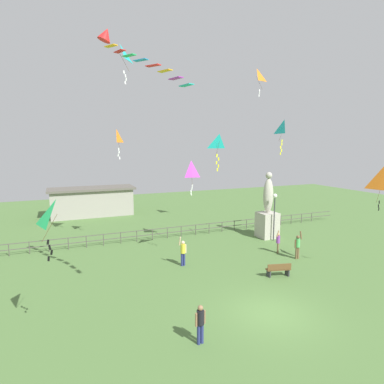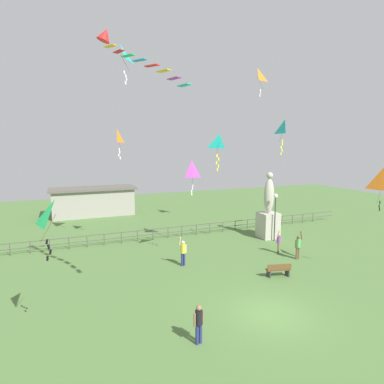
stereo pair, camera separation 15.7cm
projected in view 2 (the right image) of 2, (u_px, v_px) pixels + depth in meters
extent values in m
plane|color=#4C7038|center=(270.00, 314.00, 15.42)|extent=(80.00, 80.00, 0.00)
cube|color=#B2AD9E|center=(268.00, 225.00, 28.08)|extent=(1.56, 1.56, 2.21)
ellipsoid|color=#B2AD9E|center=(269.00, 196.00, 27.71)|extent=(0.90, 0.76, 2.99)
sphere|color=#B2AD9E|center=(270.00, 175.00, 27.46)|extent=(0.56, 0.56, 0.56)
cylinder|color=#38383D|center=(275.00, 219.00, 27.01)|extent=(0.10, 0.10, 3.68)
sphere|color=white|center=(276.00, 196.00, 26.73)|extent=(0.36, 0.36, 0.36)
cube|color=brown|center=(278.00, 269.00, 19.76)|extent=(1.55, 0.75, 0.06)
cube|color=brown|center=(279.00, 267.00, 19.55)|extent=(1.47, 0.42, 0.36)
cube|color=#333338|center=(269.00, 273.00, 19.71)|extent=(0.08, 0.36, 0.45)
cube|color=#333338|center=(287.00, 272.00, 19.88)|extent=(0.08, 0.36, 0.45)
cylinder|color=navy|center=(182.00, 260.00, 21.50)|extent=(0.15, 0.15, 0.87)
cylinder|color=navy|center=(184.00, 259.00, 21.59)|extent=(0.15, 0.15, 0.87)
cylinder|color=gold|center=(183.00, 249.00, 21.44)|extent=(0.32, 0.32, 0.61)
sphere|color=beige|center=(183.00, 243.00, 21.38)|extent=(0.23, 0.23, 0.23)
cylinder|color=beige|center=(180.00, 241.00, 21.30)|extent=(0.14, 0.25, 0.59)
cylinder|color=beige|center=(186.00, 249.00, 21.56)|extent=(0.10, 0.10, 0.58)
cylinder|color=brown|center=(278.00, 248.00, 23.99)|extent=(0.13, 0.13, 0.77)
cylinder|color=brown|center=(278.00, 248.00, 24.14)|extent=(0.13, 0.13, 0.77)
cylinder|color=purple|center=(279.00, 240.00, 23.97)|extent=(0.28, 0.28, 0.55)
sphere|color=tan|center=(279.00, 235.00, 23.92)|extent=(0.21, 0.21, 0.21)
cylinder|color=tan|center=(278.00, 234.00, 23.73)|extent=(0.23, 0.20, 0.52)
cylinder|color=tan|center=(279.00, 239.00, 24.16)|extent=(0.08, 0.08, 0.52)
cylinder|color=navy|center=(200.00, 333.00, 13.11)|extent=(0.14, 0.14, 0.84)
cylinder|color=navy|center=(197.00, 335.00, 13.02)|extent=(0.14, 0.14, 0.84)
cylinder|color=black|center=(199.00, 318.00, 12.96)|extent=(0.31, 0.31, 0.59)
sphere|color=#8C6647|center=(199.00, 308.00, 12.90)|extent=(0.22, 0.22, 0.22)
cylinder|color=#8C6647|center=(203.00, 317.00, 13.08)|extent=(0.09, 0.09, 0.56)
cylinder|color=#8C6647|center=(195.00, 320.00, 12.85)|extent=(0.09, 0.09, 0.56)
cylinder|color=brown|center=(299.00, 253.00, 22.84)|extent=(0.15, 0.15, 0.86)
cylinder|color=brown|center=(297.00, 253.00, 22.77)|extent=(0.15, 0.15, 0.86)
cylinder|color=#4CB259|center=(298.00, 243.00, 22.70)|extent=(0.32, 0.32, 0.61)
sphere|color=brown|center=(298.00, 237.00, 22.63)|extent=(0.23, 0.23, 0.23)
cylinder|color=brown|center=(301.00, 235.00, 22.66)|extent=(0.10, 0.23, 0.59)
cylinder|color=brown|center=(296.00, 244.00, 22.61)|extent=(0.09, 0.09, 0.58)
pyramid|color=orange|center=(257.00, 76.00, 27.74)|extent=(0.99, 0.90, 1.18)
cylinder|color=#4C381E|center=(260.00, 83.00, 27.56)|extent=(0.21, 0.68, 1.18)
cube|color=white|center=(260.00, 90.00, 27.70)|extent=(0.10, 0.02, 0.21)
cube|color=white|center=(260.00, 93.00, 27.72)|extent=(0.10, 0.05, 0.20)
cube|color=white|center=(260.00, 95.00, 27.71)|extent=(0.09, 0.02, 0.20)
pyramid|color=#19B2B2|center=(219.00, 141.00, 19.96)|extent=(1.18, 0.65, 0.91)
cylinder|color=#4C381E|center=(218.00, 149.00, 20.13)|extent=(0.11, 0.29, 0.91)
cube|color=yellow|center=(217.00, 156.00, 20.14)|extent=(0.10, 0.03, 0.21)
cube|color=yellow|center=(219.00, 159.00, 20.30)|extent=(0.10, 0.02, 0.20)
cube|color=yellow|center=(217.00, 163.00, 20.17)|extent=(0.10, 0.01, 0.21)
cube|color=yellow|center=(218.00, 166.00, 20.36)|extent=(0.09, 0.03, 0.20)
cube|color=yellow|center=(217.00, 170.00, 20.31)|extent=(0.08, 0.02, 0.20)
pyramid|color=#B22DB2|center=(192.00, 169.00, 25.53)|extent=(0.97, 0.66, 1.33)
cylinder|color=#4C381E|center=(192.00, 178.00, 25.39)|extent=(0.11, 0.50, 1.33)
cube|color=white|center=(193.00, 186.00, 25.53)|extent=(0.09, 0.02, 0.20)
cube|color=white|center=(192.00, 189.00, 25.53)|extent=(0.11, 0.03, 0.21)
cube|color=white|center=(192.00, 191.00, 25.48)|extent=(0.09, 0.04, 0.20)
cube|color=white|center=(192.00, 194.00, 25.52)|extent=(0.12, 0.03, 0.21)
cylinder|color=#4C381E|center=(381.00, 191.00, 19.19)|extent=(0.68, 0.16, 1.43)
cube|color=black|center=(380.00, 202.00, 19.33)|extent=(0.09, 0.03, 0.20)
cube|color=black|center=(379.00, 206.00, 19.28)|extent=(0.10, 0.04, 0.20)
cube|color=black|center=(379.00, 210.00, 19.42)|extent=(0.11, 0.05, 0.21)
pyramid|color=#19B2B2|center=(120.00, 54.00, 21.02)|extent=(1.14, 1.29, 1.15)
cylinder|color=#4C381E|center=(125.00, 63.00, 21.05)|extent=(0.55, 0.36, 1.15)
cube|color=white|center=(124.00, 72.00, 21.08)|extent=(0.10, 0.03, 0.21)
cube|color=white|center=(126.00, 76.00, 21.19)|extent=(0.11, 0.02, 0.21)
cube|color=white|center=(126.00, 80.00, 21.26)|extent=(0.11, 0.04, 0.21)
cube|color=white|center=(126.00, 83.00, 21.23)|extent=(0.09, 0.04, 0.20)
pyramid|color=#1EB759|center=(56.00, 214.00, 12.52)|extent=(0.89, 1.05, 1.02)
cylinder|color=#4C381E|center=(48.00, 228.00, 12.39)|extent=(0.62, 0.22, 1.02)
cube|color=black|center=(47.00, 242.00, 12.40)|extent=(0.12, 0.01, 0.21)
cube|color=black|center=(49.00, 247.00, 12.47)|extent=(0.11, 0.02, 0.21)
cube|color=black|center=(50.00, 252.00, 12.55)|extent=(0.11, 0.03, 0.21)
cube|color=black|center=(47.00, 258.00, 12.48)|extent=(0.10, 0.02, 0.20)
pyramid|color=orange|center=(117.00, 136.00, 24.36)|extent=(0.72, 0.79, 1.03)
cylinder|color=#4C381E|center=(119.00, 143.00, 24.39)|extent=(0.26, 0.21, 1.03)
cube|color=white|center=(119.00, 149.00, 24.47)|extent=(0.08, 0.01, 0.20)
cube|color=white|center=(120.00, 152.00, 24.52)|extent=(0.11, 0.02, 0.21)
cube|color=white|center=(119.00, 155.00, 24.48)|extent=(0.11, 0.03, 0.21)
cube|color=white|center=(120.00, 158.00, 24.61)|extent=(0.09, 0.02, 0.20)
pyramid|color=#19B2B2|center=(285.00, 127.00, 22.72)|extent=(0.56, 1.21, 1.00)
cylinder|color=#4C381E|center=(282.00, 134.00, 22.75)|extent=(0.39, 0.07, 1.00)
cube|color=yellow|center=(282.00, 141.00, 22.90)|extent=(0.12, 0.02, 0.21)
cube|color=yellow|center=(282.00, 144.00, 22.93)|extent=(0.09, 0.01, 0.20)
cube|color=yellow|center=(281.00, 147.00, 22.83)|extent=(0.10, 0.05, 0.20)
cube|color=yellow|center=(282.00, 150.00, 22.99)|extent=(0.08, 0.01, 0.20)
cube|color=yellow|center=(281.00, 154.00, 22.90)|extent=(0.10, 0.03, 0.20)
cone|color=red|center=(105.00, 35.00, 14.47)|extent=(0.85, 0.72, 0.73)
cube|color=yellow|center=(110.00, 46.00, 14.36)|extent=(0.54, 0.68, 0.03)
cube|color=red|center=(119.00, 51.00, 13.98)|extent=(0.45, 0.69, 0.03)
cube|color=#1EB759|center=(128.00, 56.00, 13.60)|extent=(0.54, 0.68, 0.03)
cube|color=#198CD1|center=(140.00, 60.00, 13.27)|extent=(0.57, 0.67, 0.03)
cube|color=red|center=(152.00, 66.00, 12.97)|extent=(0.57, 0.67, 0.03)
cube|color=yellow|center=(164.00, 71.00, 12.62)|extent=(0.48, 0.69, 0.03)
cube|color=#B22DB2|center=(174.00, 78.00, 12.21)|extent=(0.42, 0.69, 0.03)
cube|color=#19B2B2|center=(185.00, 85.00, 11.76)|extent=(0.40, 0.69, 0.03)
cylinder|color=#4C4742|center=(10.00, 250.00, 23.45)|extent=(0.06, 0.06, 0.95)
cylinder|color=#4C4742|center=(30.00, 247.00, 23.95)|extent=(0.06, 0.06, 0.95)
cylinder|color=#4C4742|center=(50.00, 245.00, 24.44)|extent=(0.06, 0.06, 0.95)
cylinder|color=#4C4742|center=(69.00, 243.00, 24.96)|extent=(0.06, 0.06, 0.95)
cylinder|color=#4C4742|center=(87.00, 241.00, 25.46)|extent=(0.06, 0.06, 0.95)
cylinder|color=#4C4742|center=(104.00, 240.00, 25.95)|extent=(0.06, 0.06, 0.95)
cylinder|color=#4C4742|center=(121.00, 238.00, 26.46)|extent=(0.06, 0.06, 0.95)
cylinder|color=#4C4742|center=(137.00, 236.00, 26.96)|extent=(0.06, 0.06, 0.95)
cylinder|color=#4C4742|center=(153.00, 234.00, 27.46)|extent=(0.06, 0.06, 0.95)
cylinder|color=#4C4742|center=(168.00, 233.00, 27.96)|extent=(0.06, 0.06, 0.95)
cylinder|color=#4C4742|center=(182.00, 231.00, 28.44)|extent=(0.06, 0.06, 0.95)
cylinder|color=#4C4742|center=(196.00, 230.00, 28.96)|extent=(0.06, 0.06, 0.95)
cylinder|color=#4C4742|center=(210.00, 228.00, 29.46)|extent=(0.06, 0.06, 0.95)
cylinder|color=#4C4742|center=(223.00, 227.00, 29.96)|extent=(0.06, 0.06, 0.95)
cylinder|color=#4C4742|center=(235.00, 226.00, 30.45)|extent=(0.06, 0.06, 0.95)
cylinder|color=#4C4742|center=(247.00, 224.00, 30.95)|extent=(0.06, 0.06, 0.95)
cylinder|color=#4C4742|center=(259.00, 223.00, 31.46)|extent=(0.06, 0.06, 0.95)
cylinder|color=#4C4742|center=(271.00, 222.00, 31.97)|extent=(0.06, 0.06, 0.95)
cylinder|color=#4C4742|center=(282.00, 221.00, 32.46)|extent=(0.06, 0.06, 0.95)
cylinder|color=#4C4742|center=(292.00, 219.00, 32.95)|extent=(0.06, 0.06, 0.95)
cylinder|color=#4C4742|center=(303.00, 218.00, 33.45)|extent=(0.06, 0.06, 0.95)
cylinder|color=#4C4742|center=(313.00, 217.00, 33.95)|extent=(0.06, 0.06, 0.95)
cube|color=#4C4742|center=(174.00, 227.00, 28.12)|extent=(36.00, 0.05, 0.05)
cube|color=#4C4742|center=(174.00, 232.00, 28.18)|extent=(36.00, 0.05, 0.05)
cube|color=gray|center=(94.00, 202.00, 36.93)|extent=(8.83, 3.08, 2.99)
cube|color=#59544C|center=(93.00, 189.00, 36.69)|extent=(9.43, 3.68, 0.24)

